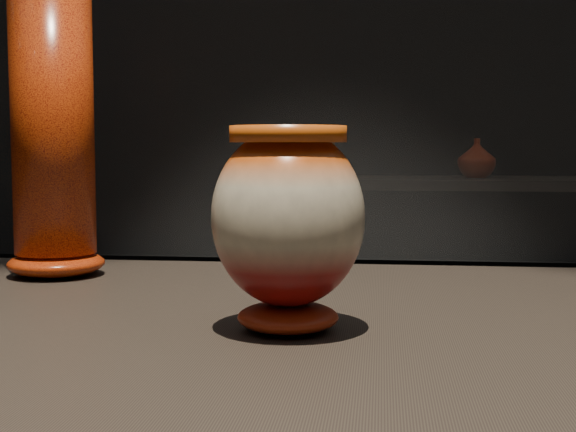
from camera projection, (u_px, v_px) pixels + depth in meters
The scene contains 5 objects.
main_vase at pixel (288, 220), 0.72m from camera, with size 0.14×0.14×0.19m.
tall_vase at pixel (53, 129), 1.02m from camera, with size 0.14×0.14×0.39m.
back_shelf at pixel (447, 230), 4.07m from camera, with size 2.00×0.60×0.90m.
back_vase_left at pixel (332, 159), 4.16m from camera, with size 0.17×0.17×0.18m, color #9D5416.
back_vase_mid at pixel (477, 158), 4.04m from camera, with size 0.19×0.19×0.20m, color maroon.
Camera 1 is at (-0.07, -0.73, 1.07)m, focal length 50.00 mm.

